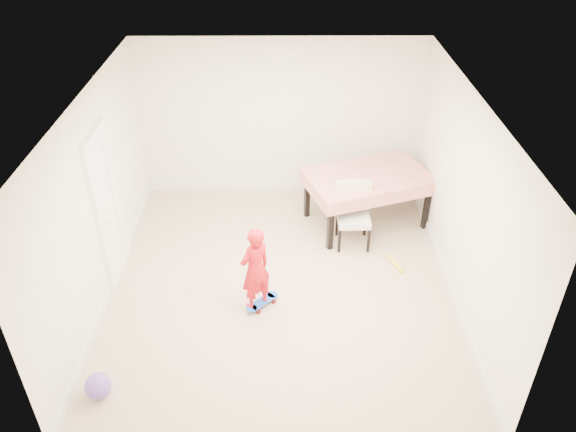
{
  "coord_description": "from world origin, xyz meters",
  "views": [
    {
      "loc": [
        0.06,
        -5.82,
        4.93
      ],
      "look_at": [
        0.1,
        0.2,
        0.95
      ],
      "focal_mm": 35.0,
      "sensor_mm": 36.0,
      "label": 1
    }
  ],
  "objects_px": {
    "dining_table": "(366,199)",
    "skateboard": "(262,303)",
    "dining_chair": "(354,217)",
    "child": "(255,271)",
    "balloon": "(98,386)"
  },
  "relations": [
    {
      "from": "dining_table",
      "to": "balloon",
      "type": "relative_size",
      "value": 6.36
    },
    {
      "from": "dining_table",
      "to": "balloon",
      "type": "height_order",
      "value": "dining_table"
    },
    {
      "from": "dining_table",
      "to": "skateboard",
      "type": "bearing_deg",
      "value": -148.0
    },
    {
      "from": "dining_chair",
      "to": "balloon",
      "type": "bearing_deg",
      "value": -137.61
    },
    {
      "from": "skateboard",
      "to": "child",
      "type": "height_order",
      "value": "child"
    },
    {
      "from": "dining_table",
      "to": "child",
      "type": "bearing_deg",
      "value": -148.8
    },
    {
      "from": "dining_chair",
      "to": "skateboard",
      "type": "relative_size",
      "value": 1.9
    },
    {
      "from": "balloon",
      "to": "dining_chair",
      "type": "bearing_deg",
      "value": 42.54
    },
    {
      "from": "skateboard",
      "to": "child",
      "type": "xyz_separation_m",
      "value": [
        -0.07,
        -0.03,
        0.55
      ]
    },
    {
      "from": "dining_chair",
      "to": "skateboard",
      "type": "xyz_separation_m",
      "value": [
        -1.28,
        -1.34,
        -0.44
      ]
    },
    {
      "from": "dining_table",
      "to": "skateboard",
      "type": "height_order",
      "value": "dining_table"
    },
    {
      "from": "dining_chair",
      "to": "child",
      "type": "height_order",
      "value": "child"
    },
    {
      "from": "dining_chair",
      "to": "child",
      "type": "bearing_deg",
      "value": -134.71
    },
    {
      "from": "dining_table",
      "to": "dining_chair",
      "type": "xyz_separation_m",
      "value": [
        -0.26,
        -0.58,
        0.05
      ]
    },
    {
      "from": "dining_chair",
      "to": "balloon",
      "type": "xyz_separation_m",
      "value": [
        -2.98,
        -2.73,
        -0.33
      ]
    }
  ]
}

